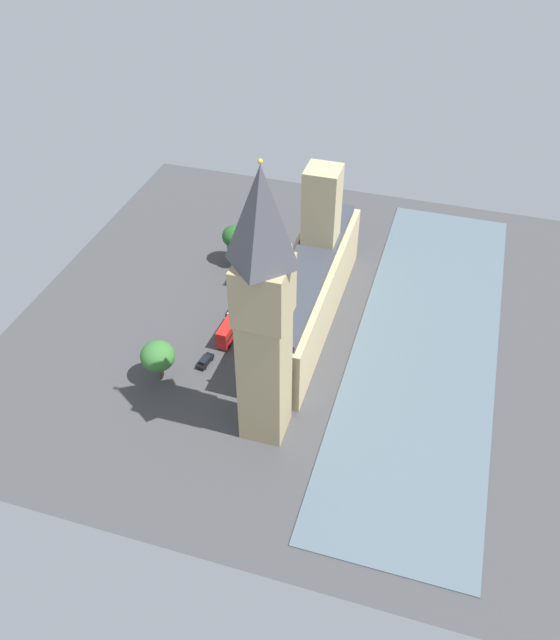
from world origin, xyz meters
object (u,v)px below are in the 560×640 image
Objects in this scene: pedestrian_trailing at (298,263)px; pedestrian_leading at (276,312)px; car_silver_under_trees at (234,310)px; clock_tower at (263,311)px; double_decker_bus_kerbside at (230,328)px; plane_tree_midblock at (235,236)px; parliament_building at (310,284)px; street_lamp_slot_11 at (240,249)px; plane_tree_far_end at (237,246)px; car_black_near_tower at (205,361)px; plane_tree_slot_10 at (158,356)px; double_decker_bus_opposite_hall at (260,259)px; car_white_corner at (257,291)px; pedestrian_by_river_gate at (297,266)px.

pedestrian_leading reaches higher than pedestrian_trailing.
clock_tower is at bearing -58.36° from car_silver_under_trees.
plane_tree_midblock is at bearing -69.44° from double_decker_bus_kerbside.
parliament_building is 9.14× the size of street_lamp_slot_11.
double_decker_bus_kerbside is 28.23m from plane_tree_far_end.
car_black_near_tower is 11.26m from plane_tree_slot_10.
street_lamp_slot_11 is at bearing 177.31° from double_decker_bus_opposite_hall.
pedestrian_trailing is at bearing -67.36° from parliament_building.
clock_tower is 9.21× the size of street_lamp_slot_11.
pedestrian_leading is at bearing -58.22° from double_decker_bus_opposite_hall.
car_white_corner is at bearing 72.73° from car_silver_under_trees.
pedestrian_by_river_gate is (-9.42, -21.69, -0.21)m from car_silver_under_trees.
plane_tree_slot_10 is at bearing 49.64° from parliament_building.
double_decker_bus_opposite_hall is at bearing -70.75° from clock_tower.
pedestrian_leading is (-7.57, -10.35, -1.88)m from double_decker_bus_kerbside.
car_silver_under_trees is 10.06m from pedestrian_leading.
parliament_building is 29.15m from car_black_near_tower.
street_lamp_slot_11 is (14.90, 1.80, 3.62)m from pedestrian_by_river_gate.
car_black_near_tower is (2.21, 9.94, -1.74)m from double_decker_bus_kerbside.
clock_tower is 61.62m from pedestrian_trailing.
pedestrian_leading reaches higher than pedestrian_by_river_gate.
car_white_corner is 3.06× the size of pedestrian_trailing.
parliament_building is 40.31m from clock_tower.
double_decker_bus_kerbside reaches higher than pedestrian_leading.
car_silver_under_trees is at bearing -115.52° from pedestrian_leading.
plane_tree_far_end reaches higher than car_silver_under_trees.
pedestrian_trailing is (-6.29, -14.29, -0.19)m from car_white_corner.
clock_tower is 5.33× the size of double_decker_bus_opposite_hall.
pedestrian_trailing is (-7.04, -31.01, -1.94)m from double_decker_bus_kerbside.
pedestrian_leading is at bearing 71.57° from car_black_near_tower.
car_white_corner is at bearing 130.04° from plane_tree_midblock.
parliament_building is at bearing 64.67° from pedestrian_leading.
double_decker_bus_opposite_hall and double_decker_bus_kerbside have the same top height.
pedestrian_trailing is (-9.25, -40.95, -0.19)m from car_black_near_tower.
double_decker_bus_kerbside is 10.33m from car_black_near_tower.
plane_tree_far_end is (14.90, 4.05, 4.88)m from pedestrian_trailing.
car_silver_under_trees is at bearing 105.38° from street_lamp_slot_11.
double_decker_bus_kerbside is at bearing 106.26° from plane_tree_far_end.
parliament_building is 37.21× the size of pedestrian_by_river_gate.
double_decker_bus_opposite_hall is 1.00× the size of double_decker_bus_kerbside.
pedestrian_leading is (-9.80, -2.29, -0.13)m from car_silver_under_trees.
car_black_near_tower is 3.31× the size of pedestrian_by_river_gate.
double_decker_bus_kerbside is at bearing 105.40° from street_lamp_slot_11.
street_lamp_slot_11 is (5.47, -19.89, 3.41)m from car_silver_under_trees.
parliament_building is 22.22m from pedestrian_trailing.
pedestrian_leading is at bearing -122.31° from plane_tree_slot_10.
pedestrian_trailing is (-9.26, -22.95, -0.19)m from car_silver_under_trees.
parliament_building reaches higher than car_black_near_tower.
pedestrian_leading is 32.38m from plane_tree_slot_10.
pedestrian_trailing is at bearing -109.13° from plane_tree_slot_10.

